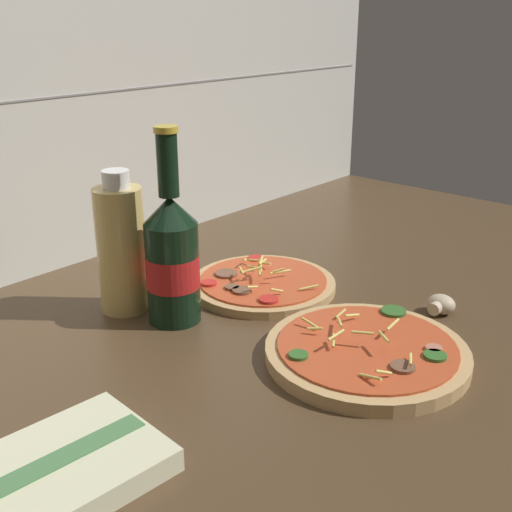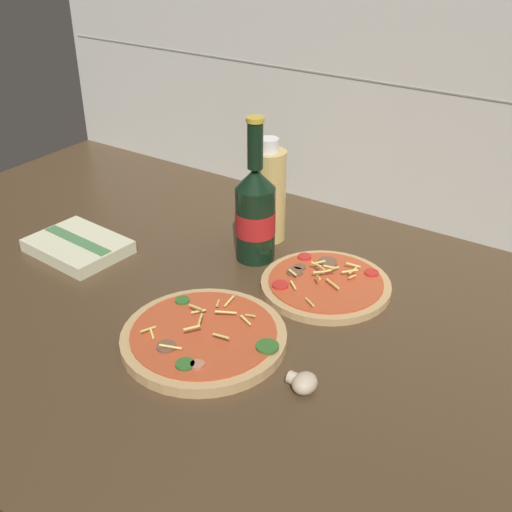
# 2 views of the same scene
# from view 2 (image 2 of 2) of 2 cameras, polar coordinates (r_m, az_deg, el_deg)

# --- Properties ---
(counter_slab) EXTENTS (1.60, 0.90, 0.03)m
(counter_slab) POSITION_cam_2_polar(r_m,az_deg,el_deg) (1.05, -2.48, -5.38)
(counter_slab) COLOR #4C3823
(counter_slab) RESTS_ON ground
(tile_backsplash) EXTENTS (1.60, 0.01, 0.60)m
(tile_backsplash) POSITION_cam_2_polar(r_m,az_deg,el_deg) (1.29, 9.63, 15.21)
(tile_backsplash) COLOR silver
(tile_backsplash) RESTS_ON ground
(pizza_near) EXTENTS (0.25, 0.25, 0.04)m
(pizza_near) POSITION_cam_2_polar(r_m,az_deg,el_deg) (0.97, -4.65, -7.21)
(pizza_near) COLOR tan
(pizza_near) RESTS_ON counter_slab
(pizza_far) EXTENTS (0.22, 0.22, 0.04)m
(pizza_far) POSITION_cam_2_polar(r_m,az_deg,el_deg) (1.10, 6.18, -2.51)
(pizza_far) COLOR tan
(pizza_far) RESTS_ON counter_slab
(beer_bottle) EXTENTS (0.07, 0.07, 0.27)m
(beer_bottle) POSITION_cam_2_polar(r_m,az_deg,el_deg) (1.14, -0.07, 3.93)
(beer_bottle) COLOR black
(beer_bottle) RESTS_ON counter_slab
(oil_bottle) EXTENTS (0.07, 0.07, 0.20)m
(oil_bottle) POSITION_cam_2_polar(r_m,az_deg,el_deg) (1.21, 1.10, 5.55)
(oil_bottle) COLOR #D6B766
(oil_bottle) RESTS_ON counter_slab
(mushroom_left) EXTENTS (0.04, 0.04, 0.03)m
(mushroom_left) POSITION_cam_2_polar(r_m,az_deg,el_deg) (0.88, 4.23, -11.16)
(mushroom_left) COLOR beige
(mushroom_left) RESTS_ON counter_slab
(dish_towel) EXTENTS (0.18, 0.14, 0.03)m
(dish_towel) POSITION_cam_2_polar(r_m,az_deg,el_deg) (1.24, -15.62, 0.81)
(dish_towel) COLOR beige
(dish_towel) RESTS_ON counter_slab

